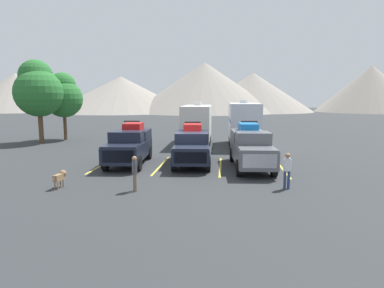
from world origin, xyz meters
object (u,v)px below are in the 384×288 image
(pickup_truck_c, at_px, (251,147))
(person_a, at_px, (135,171))
(person_b, at_px, (287,168))
(dog, at_px, (61,176))
(camper_trailer_a, at_px, (197,122))
(pickup_truck_a, at_px, (130,145))
(pickup_truck_b, at_px, (192,145))
(camper_trailer_b, at_px, (244,122))

(pickup_truck_c, bearing_deg, person_a, -134.57)
(person_b, distance_m, dog, 10.30)
(pickup_truck_c, relative_size, dog, 6.61)
(pickup_truck_c, height_order, person_a, pickup_truck_c)
(camper_trailer_a, height_order, person_b, camper_trailer_a)
(pickup_truck_a, xyz_separation_m, pickup_truck_b, (3.88, 0.30, -0.03))
(dog, bearing_deg, pickup_truck_c, 30.54)
(dog, bearing_deg, person_a, -3.68)
(person_a, bearing_deg, camper_trailer_a, 84.10)
(camper_trailer_b, bearing_deg, pickup_truck_a, -131.96)
(pickup_truck_a, bearing_deg, pickup_truck_b, 4.38)
(pickup_truck_c, relative_size, person_a, 3.79)
(pickup_truck_a, bearing_deg, dog, -105.62)
(camper_trailer_b, height_order, person_a, camper_trailer_b)
(person_b, bearing_deg, dog, -175.63)
(camper_trailer_a, distance_m, dog, 15.50)
(person_a, height_order, person_b, person_b)
(pickup_truck_c, distance_m, dog, 10.46)
(pickup_truck_b, height_order, person_a, pickup_truck_b)
(pickup_truck_a, relative_size, camper_trailer_b, 0.73)
(person_a, relative_size, dog, 1.75)
(pickup_truck_a, height_order, pickup_truck_b, pickup_truck_a)
(person_a, xyz_separation_m, person_b, (6.72, 1.01, 0.04))
(camper_trailer_a, xyz_separation_m, camper_trailer_b, (3.99, -0.58, 0.11))
(pickup_truck_a, relative_size, person_a, 3.47)
(pickup_truck_b, distance_m, dog, 8.14)
(pickup_truck_b, relative_size, camper_trailer_b, 0.74)
(pickup_truck_b, bearing_deg, pickup_truck_c, -11.04)
(pickup_truck_c, distance_m, camper_trailer_a, 10.10)
(camper_trailer_b, xyz_separation_m, dog, (-9.06, -14.00, -1.52))
(pickup_truck_a, height_order, camper_trailer_b, camper_trailer_b)
(camper_trailer_b, distance_m, person_b, 13.32)
(camper_trailer_a, bearing_deg, pickup_truck_c, -67.09)
(pickup_truck_a, distance_m, pickup_truck_c, 7.41)
(dog, bearing_deg, person_b, 4.37)
(pickup_truck_c, distance_m, person_b, 4.70)
(person_b, bearing_deg, camper_trailer_b, 95.19)
(camper_trailer_a, bearing_deg, dog, -109.18)
(pickup_truck_b, height_order, dog, pickup_truck_b)
(person_a, xyz_separation_m, dog, (-3.54, 0.23, -0.37))
(camper_trailer_b, relative_size, dog, 8.30)
(pickup_truck_b, bearing_deg, person_b, -47.36)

